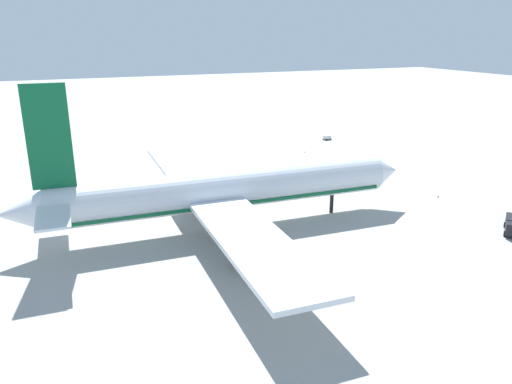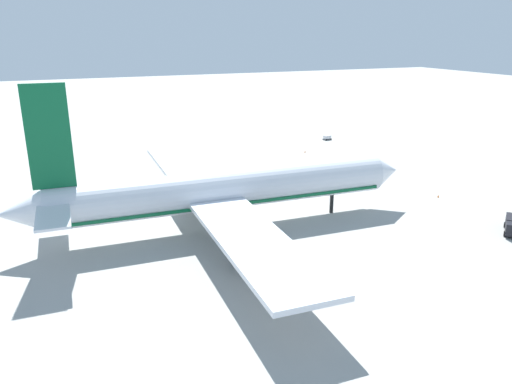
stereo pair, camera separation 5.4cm
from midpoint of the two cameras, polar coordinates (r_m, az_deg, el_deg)
The scene contains 6 objects.
ground_plane at distance 84.22m, azimuth -3.21°, elevation -4.06°, with size 600.00×600.00×0.00m, color #9E9E99.
airliner at distance 81.53m, azimuth -4.17°, elevation 0.07°, with size 68.24×73.50×24.92m.
service_truck_4 at distance 91.69m, azimuth 27.43°, elevation -3.35°, with size 6.35×5.90×2.42m.
baggage_cart_1 at distance 153.56m, azimuth 8.17°, elevation 6.24°, with size 3.27×1.97×1.35m.
traffic_cone_0 at distance 136.44m, azimuth 5.64°, elevation 4.66°, with size 0.36×0.36×0.55m, color orange.
traffic_cone_1 at distance 105.35m, azimuth 20.23°, elevation -0.43°, with size 0.36×0.36×0.55m, color orange.
Camera 1 is at (-26.43, -73.44, 31.63)m, focal length 34.73 mm.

